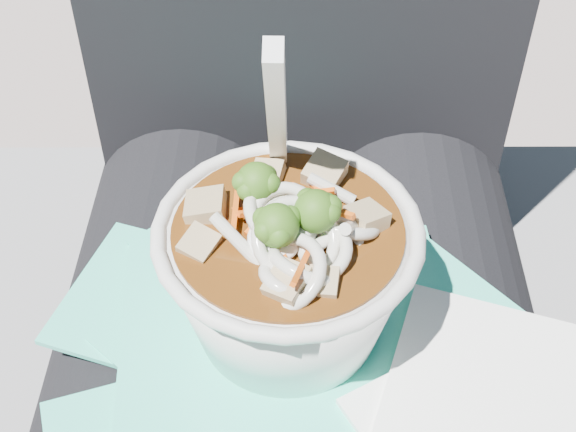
{
  "coord_description": "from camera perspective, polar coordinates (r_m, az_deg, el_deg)",
  "views": [
    {
      "loc": [
        0.0,
        -0.29,
        1.05
      ],
      "look_at": [
        -0.01,
        0.02,
        0.74
      ],
      "focal_mm": 50.0,
      "sensor_mm": 36.0,
      "label": 1
    }
  ],
  "objects": [
    {
      "name": "napkins",
      "position": [
        0.48,
        14.34,
        -13.69
      ],
      "size": [
        0.18,
        0.18,
        0.01
      ],
      "color": "white",
      "rests_on": "plastic_bag"
    },
    {
      "name": "udon_bowl",
      "position": [
        0.46,
        0.03,
        -3.59
      ],
      "size": [
        0.18,
        0.18,
        0.2
      ],
      "color": "silver",
      "rests_on": "plastic_bag"
    },
    {
      "name": "lap",
      "position": [
        0.58,
        0.61,
        -14.88
      ],
      "size": [
        0.36,
        0.48,
        0.16
      ],
      "color": "black",
      "rests_on": "stone_ledge"
    },
    {
      "name": "plastic_bag",
      "position": [
        0.51,
        -1.28,
        -8.96
      ],
      "size": [
        0.31,
        0.39,
        0.02
      ],
      "color": "#33D5B2",
      "rests_on": "lap"
    },
    {
      "name": "person_body",
      "position": [
        0.61,
        0.75,
        -6.5
      ],
      "size": [
        0.34,
        0.94,
        1.02
      ],
      "color": "black",
      "rests_on": "ground"
    }
  ]
}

